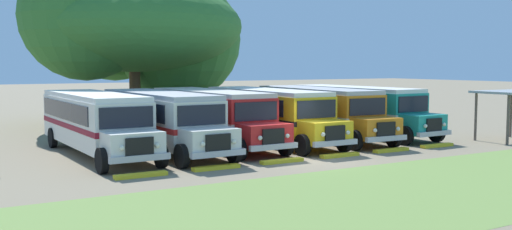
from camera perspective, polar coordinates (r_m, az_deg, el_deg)
The scene contains 16 objects.
ground_plane at distance 25.72m, azimuth 5.16°, elevation -4.31°, with size 220.00×220.00×0.00m, color #84755B.
foreground_grass_strip at distance 20.57m, azimuth 16.61°, elevation -6.84°, with size 80.00×8.61×0.01m, color olive.
parked_bus_slot_0 at distance 27.72m, azimuth -15.47°, elevation -0.51°, with size 2.87×10.86×2.82m.
parked_bus_slot_1 at distance 28.17m, azimuth -9.26°, elevation -0.31°, with size 2.92×10.87×2.82m.
parked_bus_slot_2 at distance 29.84m, azimuth -4.33°, elevation 0.04°, with size 2.85×10.86×2.82m.
parked_bus_slot_3 at distance 31.04m, azimuth 1.23°, elevation 0.24°, with size 2.70×10.84×2.82m.
parked_bus_slot_4 at distance 32.94m, azimuth 6.17°, elevation 0.48°, with size 3.11×10.90×2.82m.
parked_bus_slot_5 at distance 35.01m, azimuth 9.90°, elevation 0.70°, with size 3.03×10.89×2.82m.
curb_wheelstop_0 at distance 21.95m, azimuth -11.21°, elevation -5.80°, with size 2.00×0.36×0.15m, color yellow.
curb_wheelstop_1 at distance 23.13m, azimuth -3.92°, elevation -5.16°, with size 2.00×0.36×0.15m, color yellow.
curb_wheelstop_2 at distance 24.65m, azimuth 2.56°, elevation -4.53°, with size 2.00×0.36×0.15m, color yellow.
curb_wheelstop_3 at distance 26.44m, azimuth 8.21°, elevation -3.92°, with size 2.00×0.36×0.15m, color yellow.
curb_wheelstop_4 at distance 28.46m, azimuth 13.10°, elevation -3.37°, with size 2.00×0.36×0.15m, color yellow.
curb_wheelstop_5 at distance 30.66m, azimuth 17.30°, elevation -2.87°, with size 2.00×0.36×0.15m, color yellow.
broad_shade_tree at distance 41.20m, azimuth -11.72°, elevation 8.23°, with size 16.02×15.30×11.27m.
waiting_shelter at distance 34.36m, azimuth 23.65°, elevation 1.74°, with size 3.60×2.60×2.72m.
Camera 1 is at (-14.80, -20.63, 4.14)m, focal length 40.84 mm.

